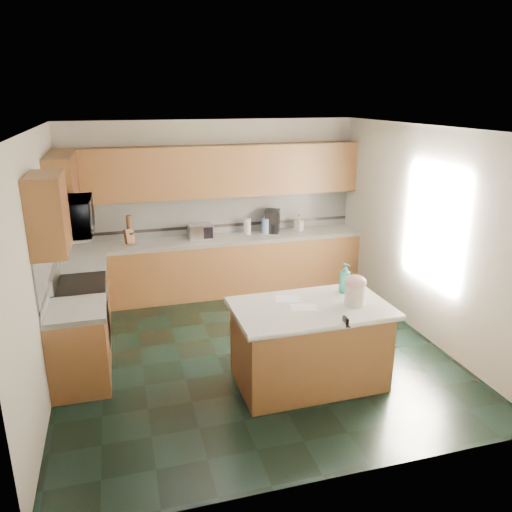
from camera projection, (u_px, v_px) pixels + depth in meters
name	position (u px, v px, depth m)	size (l,w,h in m)	color
floor	(252.00, 350.00, 6.25)	(4.60, 4.60, 0.00)	black
ceiling	(251.00, 129.00, 5.42)	(4.60, 4.60, 0.00)	white
wall_back	(213.00, 207.00, 7.96)	(4.60, 0.04, 2.70)	silver
wall_front	(334.00, 334.00, 3.71)	(4.60, 0.04, 2.70)	silver
wall_left	(39.00, 265.00, 5.23)	(0.04, 4.60, 2.70)	silver
wall_right	(425.00, 233.00, 6.44)	(0.04, 4.60, 2.70)	silver
back_base_cab	(219.00, 267.00, 7.95)	(4.60, 0.60, 0.86)	#3E1E10
back_countertop	(218.00, 240.00, 7.81)	(4.60, 0.64, 0.06)	white
back_upper_cab	(215.00, 171.00, 7.61)	(4.60, 0.33, 0.78)	#3E1E10
back_backsplash	(214.00, 214.00, 7.97)	(4.60, 0.02, 0.63)	silver
back_accent_band	(214.00, 226.00, 8.02)	(4.60, 0.01, 0.05)	black
left_base_cab_rear	(85.00, 297.00, 6.78)	(0.60, 0.82, 0.86)	#3E1E10
left_counter_rear	(82.00, 265.00, 6.64)	(0.64, 0.82, 0.06)	white
left_base_cab_front	(79.00, 350.00, 5.38)	(0.60, 0.72, 0.86)	#3E1E10
left_counter_front	(75.00, 310.00, 5.24)	(0.64, 0.72, 0.06)	white
left_backsplash	(49.00, 259.00, 5.78)	(0.02, 2.30, 0.63)	silver
left_accent_band	(52.00, 275.00, 5.84)	(0.01, 2.30, 0.05)	black
left_upper_cab_rear	(62.00, 186.00, 6.41)	(0.33, 1.09, 0.78)	#3E1E10
left_upper_cab_front	(48.00, 214.00, 4.88)	(0.33, 0.72, 0.78)	#3E1E10
range_body	(83.00, 320.00, 6.05)	(0.60, 0.76, 0.88)	#B7B7BC
range_oven_door	(108.00, 321.00, 6.14)	(0.02, 0.68, 0.55)	black
range_cooktop	(78.00, 285.00, 5.91)	(0.62, 0.78, 0.04)	black
range_handle	(107.00, 292.00, 6.03)	(0.02, 0.02, 0.66)	#B7B7BC
range_backguard	(54.00, 278.00, 5.81)	(0.06, 0.76, 0.18)	#B7B7BC
microwave	(70.00, 217.00, 5.66)	(0.73, 0.50, 0.41)	#B7B7BC
island_base	(309.00, 347.00, 5.43)	(1.56, 0.89, 0.86)	#3E1E10
island_top	(311.00, 308.00, 5.29)	(1.66, 0.99, 0.06)	white
island_bullnose	(330.00, 328.00, 4.84)	(0.06, 0.06, 1.66)	white
treat_jar	(355.00, 294.00, 5.29)	(0.21, 0.21, 0.22)	beige
treat_jar_lid	(355.00, 282.00, 5.25)	(0.23, 0.23, 0.14)	#D39595
treat_jar_knob	(356.00, 277.00, 5.23)	(0.03, 0.03, 0.07)	tan
treat_jar_knob_end_l	(352.00, 278.00, 5.22)	(0.04, 0.04, 0.04)	tan
treat_jar_knob_end_r	(359.00, 277.00, 5.24)	(0.04, 0.04, 0.04)	tan
soap_bottle_island	(345.00, 278.00, 5.60)	(0.13, 0.13, 0.34)	teal
paper_sheet_a	(303.00, 307.00, 5.23)	(0.27, 0.20, 0.00)	white
paper_sheet_b	(288.00, 299.00, 5.46)	(0.27, 0.20, 0.00)	white
clamp_body	(346.00, 321.00, 4.89)	(0.03, 0.10, 0.09)	black
clamp_handle	(348.00, 326.00, 4.84)	(0.02, 0.02, 0.07)	black
knife_block	(129.00, 237.00, 7.46)	(0.12, 0.10, 0.22)	#472814
utensil_crock	(130.00, 238.00, 7.50)	(0.14, 0.14, 0.17)	black
utensil_bundle	(129.00, 224.00, 7.44)	(0.08, 0.08, 0.25)	#472814
toaster_oven	(201.00, 231.00, 7.74)	(0.38, 0.26, 0.22)	#B7B7BC
toaster_oven_door	(202.00, 233.00, 7.63)	(0.34, 0.01, 0.18)	black
paper_towel	(247.00, 226.00, 7.98)	(0.11, 0.11, 0.25)	white
paper_towel_base	(247.00, 233.00, 8.02)	(0.17, 0.17, 0.01)	#B7B7BC
water_jug	(266.00, 226.00, 8.02)	(0.15, 0.15, 0.25)	#7093C9
water_jug_neck	(266.00, 217.00, 7.98)	(0.07, 0.07, 0.04)	#7093C9
coffee_maker	(272.00, 221.00, 8.05)	(0.22, 0.24, 0.37)	black
coffee_carafe	(273.00, 229.00, 8.03)	(0.15, 0.15, 0.15)	black
soap_bottle_back	(299.00, 223.00, 8.16)	(0.11, 0.12, 0.25)	white
soap_back_cap	(299.00, 215.00, 8.11)	(0.02, 0.02, 0.03)	red
window_light_proxy	(433.00, 226.00, 6.20)	(0.02, 1.40, 1.10)	white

